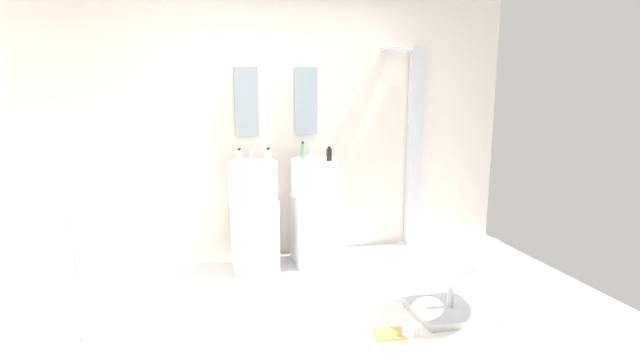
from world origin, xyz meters
The scene contains 16 objects.
ground_plane centered at (0.00, 0.00, -0.02)m, with size 4.80×3.60×0.04m, color silver.
rear_partition centered at (0.00, 1.65, 1.30)m, with size 4.80×0.10×2.60m, color beige.
pedestal_sink_left centered at (-0.29, 1.25, 0.53)m, with size 0.44×0.44×1.11m.
pedestal_sink_right centered at (0.29, 1.25, 0.53)m, with size 0.44×0.44×1.11m.
vanity_mirror_left centered at (-0.29, 1.58, 1.53)m, with size 0.22×0.03×0.65m, color #8C9EA8.
vanity_mirror_right centered at (0.29, 1.58, 1.53)m, with size 0.22×0.03×0.65m, color #8C9EA8.
shower_column centered at (1.42, 1.53, 1.08)m, with size 0.49×0.24×2.05m.
lounge_chair centered at (0.98, -0.10, 0.35)m, with size 1.10×1.10×0.65m.
towel_rack centered at (-1.45, 0.19, 0.63)m, with size 0.37×0.22×0.95m.
area_rug centered at (0.53, -0.30, 0.01)m, with size 1.09×0.87×0.01m, color white.
magazine_ochre centered at (0.42, -0.30, 0.02)m, with size 0.21×0.17×0.02m, color gold.
coffee_mug centered at (0.52, -0.35, 0.06)m, with size 0.08×0.08×0.09m, color white.
soap_bottle_white centered at (-0.41, 1.21, 1.07)m, with size 0.05×0.05×0.13m.
soap_bottle_green centered at (0.20, 1.37, 1.08)m, with size 0.04×0.04×0.16m.
soap_bottle_clear centered at (-0.16, 1.18, 1.07)m, with size 0.05×0.05×0.13m.
soap_bottle_black centered at (0.39, 1.13, 1.07)m, with size 0.05×0.05×0.13m.
Camera 1 is at (-0.89, -3.26, 1.72)m, focal length 28.44 mm.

